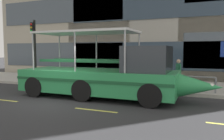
% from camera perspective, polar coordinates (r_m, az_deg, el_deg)
% --- Properties ---
extents(ground_plane, '(120.00, 120.00, 0.00)m').
position_cam_1_polar(ground_plane, '(10.92, -13.03, -7.29)').
color(ground_plane, '#2B2B2D').
extents(sidewalk, '(32.00, 4.80, 0.18)m').
position_cam_1_polar(sidewalk, '(15.74, -1.19, -3.15)').
color(sidewalk, '#A8A59E').
rests_on(sidewalk, ground_plane).
extents(curb_edge, '(32.00, 0.18, 0.18)m').
position_cam_1_polar(curb_edge, '(13.52, -5.40, -4.48)').
color(curb_edge, '#B2ADA3').
rests_on(curb_edge, ground_plane).
extents(lane_centreline, '(25.80, 0.12, 0.01)m').
position_cam_1_polar(lane_centreline, '(10.09, -16.58, -8.36)').
color(lane_centreline, '#DBD64C').
rests_on(lane_centreline, ground_plane).
extents(curb_guardrail, '(11.87, 0.09, 0.82)m').
position_cam_1_polar(curb_guardrail, '(13.36, -1.46, -1.79)').
color(curb_guardrail, gray).
rests_on(curb_guardrail, sidewalk).
extents(traffic_light_pole, '(0.24, 0.46, 4.24)m').
position_cam_1_polar(traffic_light_pole, '(16.84, -18.99, 6.17)').
color(traffic_light_pole, black).
rests_on(traffic_light_pole, sidewalk).
extents(duck_tour_boat, '(9.62, 2.57, 3.23)m').
position_cam_1_polar(duck_tour_boat, '(10.89, -1.04, -1.56)').
color(duck_tour_boat, '#2D9351').
rests_on(duck_tour_boat, ground_plane).
extents(pedestrian_near_bow, '(0.31, 0.41, 1.63)m').
position_cam_1_polar(pedestrian_near_bow, '(13.14, 16.36, -0.21)').
color(pedestrian_near_bow, '#47423D').
rests_on(pedestrian_near_bow, sidewalk).
extents(pedestrian_mid_left, '(0.27, 0.39, 1.50)m').
position_cam_1_polar(pedestrian_mid_left, '(14.12, 6.08, -0.03)').
color(pedestrian_mid_left, '#47423D').
rests_on(pedestrian_mid_left, sidewalk).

